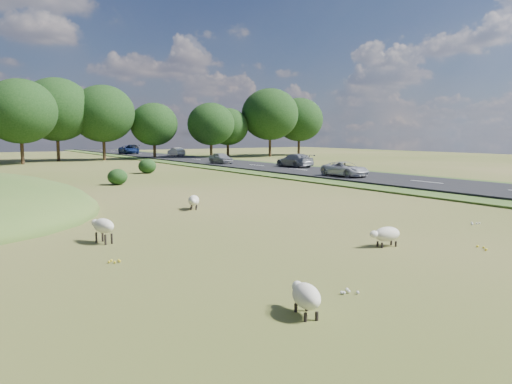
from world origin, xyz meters
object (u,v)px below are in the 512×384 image
(car_0, at_px, (176,152))
(sheep_2, at_px, (103,226))
(sheep_3, at_px, (194,201))
(sheep_0, at_px, (386,234))
(car_6, at_px, (295,160))
(sheep_1, at_px, (306,295))
(car_5, at_px, (345,169))
(car_2, at_px, (129,150))
(car_4, at_px, (131,148))
(car_3, at_px, (221,158))

(car_0, bearing_deg, sheep_2, 64.10)
(sheep_3, bearing_deg, sheep_0, 37.88)
(car_6, bearing_deg, sheep_2, 42.75)
(sheep_3, xyz_separation_m, car_6, (22.19, 20.73, 0.52))
(sheep_1, relative_size, sheep_3, 0.98)
(sheep_0, height_order, car_5, car_5)
(sheep_0, distance_m, car_5, 25.88)
(sheep_1, height_order, car_2, car_2)
(sheep_0, xyz_separation_m, car_6, (20.30, 32.12, 0.54))
(car_5, distance_m, car_6, 12.76)
(sheep_2, bearing_deg, car_4, -35.26)
(sheep_0, relative_size, sheep_2, 0.97)
(sheep_3, height_order, car_5, car_5)
(sheep_1, height_order, car_0, car_0)
(car_0, bearing_deg, sheep_3, 67.27)
(car_0, bearing_deg, car_3, 80.30)
(sheep_1, distance_m, car_6, 44.70)
(sheep_0, distance_m, sheep_3, 11.54)
(car_5, bearing_deg, car_0, 85.11)
(sheep_2, xyz_separation_m, car_4, (28.39, 80.79, 0.35))
(sheep_0, xyz_separation_m, sheep_3, (-1.88, 11.38, 0.02))
(sheep_3, distance_m, car_5, 20.28)
(sheep_1, relative_size, car_3, 0.32)
(car_4, relative_size, car_5, 1.10)
(sheep_3, bearing_deg, car_5, 143.43)
(sheep_3, relative_size, car_5, 0.29)
(car_5, bearing_deg, car_2, 90.00)
(car_4, height_order, car_5, car_4)
(car_3, bearing_deg, car_0, 80.30)
(car_5, xyz_separation_m, car_6, (3.80, 12.18, 0.10))
(car_3, relative_size, car_4, 0.80)
(car_3, bearing_deg, car_6, -69.16)
(car_2, bearing_deg, sheep_0, -102.13)
(sheep_2, relative_size, sheep_3, 0.99)
(sheep_0, height_order, sheep_1, sheep_1)
(sheep_0, xyz_separation_m, car_4, (20.30, 86.66, 0.53))
(sheep_0, xyz_separation_m, car_0, (20.30, 64.33, 0.49))
(car_0, bearing_deg, car_5, 85.11)
(sheep_1, bearing_deg, car_0, -4.12)
(car_0, xyz_separation_m, car_4, (0.00, 22.33, 0.04))
(car_6, bearing_deg, sheep_1, 53.23)
(car_0, bearing_deg, car_6, 90.00)
(sheep_1, bearing_deg, sheep_0, -42.89)
(car_6, bearing_deg, sheep_0, 57.70)
(car_0, distance_m, car_6, 32.21)
(sheep_2, height_order, car_2, car_2)
(car_2, bearing_deg, car_6, -85.14)
(sheep_0, bearing_deg, car_2, -92.50)
(sheep_0, distance_m, car_6, 38.00)
(sheep_0, distance_m, car_3, 45.22)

